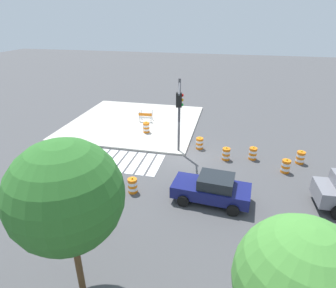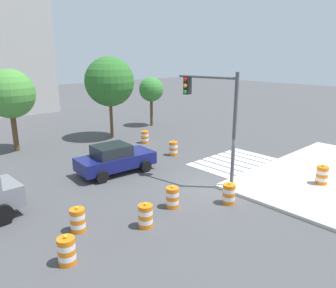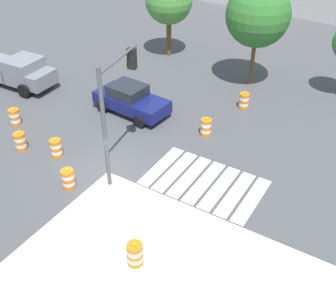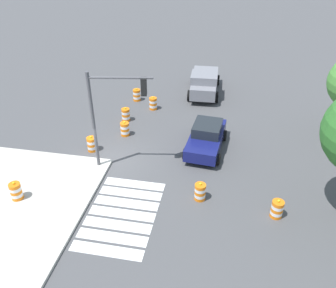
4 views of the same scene
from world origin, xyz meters
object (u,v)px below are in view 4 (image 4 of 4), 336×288
Objects in this scene: traffic_barrel_far_curb at (126,115)px; traffic_barrel_lane_center at (277,209)px; sports_car at (206,137)px; traffic_light_pole at (113,104)px; pickup_truck at (204,83)px; traffic_barrel_median_near at (200,192)px; traffic_barrel_median_far at (153,103)px; traffic_barrel_near_corner at (92,144)px; traffic_barrel_opposite_curb at (137,95)px; traffic_barrel_crosswalk_end at (125,129)px; traffic_barrel_on_sidewalk at (16,191)px.

traffic_barrel_lane_center is at bearing 51.21° from traffic_barrel_far_curb.
traffic_light_pole is (2.79, -4.63, 3.10)m from sports_car.
traffic_light_pole is at bearing -19.15° from pickup_truck.
traffic_barrel_median_far is at bearing -154.14° from traffic_barrel_median_near.
traffic_barrel_near_corner is 7.55m from traffic_barrel_median_near.
traffic_barrel_opposite_curb is (-10.96, -9.68, 0.00)m from traffic_barrel_lane_center.
traffic_barrel_lane_center is at bearing 81.37° from traffic_barrel_median_near.
sports_car reaches higher than traffic_barrel_crosswalk_end.
traffic_barrel_far_curb and traffic_barrel_opposite_curb have the same top height.
traffic_barrel_median_far is at bearing -45.50° from pickup_truck.
traffic_barrel_on_sidewalk reaches higher than traffic_barrel_near_corner.
traffic_barrel_crosswalk_end is 1.97m from traffic_barrel_far_curb.
sports_car is 4.36× the size of traffic_barrel_far_curb.
sports_car is at bearing 126.55° from traffic_barrel_on_sidewalk.
traffic_barrel_near_corner and traffic_barrel_crosswalk_end have the same top height.
traffic_barrel_median_near is at bearing 30.06° from traffic_barrel_opposite_curb.
traffic_barrel_near_corner and traffic_barrel_far_curb have the same top height.
traffic_barrel_median_far is at bearing 158.38° from traffic_barrel_near_corner.
sports_car is 6.23m from traffic_light_pole.
traffic_barrel_median_near is at bearing 1.89° from sports_car.
pickup_truck is 11.68m from traffic_light_pole.
traffic_barrel_on_sidewalk is (12.21, -2.83, 0.15)m from traffic_barrel_opposite_curb.
traffic_barrel_lane_center is (5.80, 9.08, 0.00)m from traffic_barrel_crosswalk_end.
sports_car is 6.31m from traffic_barrel_far_curb.
traffic_barrel_on_sidewalk is (6.45, -8.70, -0.21)m from sports_car.
traffic_barrel_median_near is (4.65, 0.15, -0.36)m from sports_car.
traffic_light_pole is (-3.66, 4.07, 3.31)m from traffic_barrel_on_sidewalk.
traffic_barrel_crosswalk_end is 7.84m from traffic_barrel_on_sidewalk.
pickup_truck is 5.12× the size of traffic_barrel_opposite_curb.
traffic_barrel_lane_center is at bearing 19.86° from pickup_truck.
traffic_barrel_median_near is at bearing 68.78° from traffic_light_pole.
traffic_barrel_median_near is (3.15, 6.86, 0.00)m from traffic_barrel_near_corner.
traffic_barrel_lane_center is at bearing 74.05° from traffic_light_pole.
traffic_barrel_crosswalk_end is at bearing -122.58° from traffic_barrel_lane_center.
traffic_barrel_crosswalk_end is at bearing -96.51° from sports_car.
traffic_barrel_opposite_curb is at bearing -127.64° from traffic_barrel_median_far.
traffic_barrel_near_corner and traffic_barrel_median_near have the same top height.
traffic_barrel_on_sidewalk is at bearing -21.74° from traffic_barrel_median_far.
traffic_light_pole reaches higher than traffic_barrel_on_sidewalk.
traffic_barrel_on_sidewalk is at bearing -84.31° from traffic_barrel_lane_center.
traffic_barrel_median_near is 10.23m from traffic_barrel_median_far.
pickup_truck is 5.41m from traffic_barrel_opposite_curb.
pickup_truck reaches higher than traffic_barrel_lane_center.
traffic_light_pole is at bearing -2.49° from traffic_barrel_median_far.
traffic_barrel_on_sidewalk is (11.01, -4.39, 0.15)m from traffic_barrel_median_far.
traffic_light_pole is (-1.86, -4.78, 3.46)m from traffic_barrel_median_near.
traffic_barrel_opposite_curb is at bearing 166.96° from traffic_barrel_on_sidewalk.
traffic_light_pole reaches higher than traffic_barrel_crosswalk_end.
traffic_barrel_near_corner is at bearing -77.42° from sports_car.
traffic_light_pole is at bearing 12.26° from traffic_barrel_far_curb.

